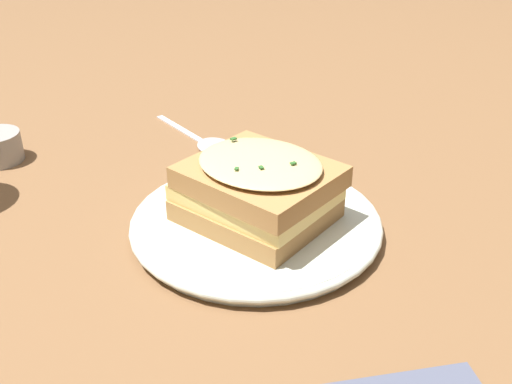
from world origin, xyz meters
The scene contains 4 objects.
ground_plane centered at (0.00, 0.00, 0.00)m, with size 2.40×2.40×0.00m, color brown.
dinner_plate centered at (0.02, 0.02, 0.01)m, with size 0.23×0.23×0.01m.
sandwich centered at (0.03, 0.01, 0.04)m, with size 0.15×0.16×0.06m.
spoon centered at (0.05, 0.20, 0.00)m, with size 0.06×0.16×0.01m.
Camera 1 is at (-0.16, -0.41, 0.30)m, focal length 42.00 mm.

